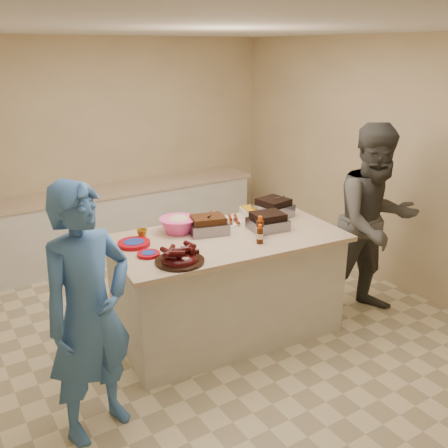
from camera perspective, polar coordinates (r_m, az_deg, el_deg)
room at (r=4.93m, az=-1.53°, el=-11.71°), size 4.50×5.00×2.70m
back_counter at (r=6.56m, az=-11.55°, el=0.35°), size 3.60×0.64×0.90m
island at (r=4.86m, az=0.32°, el=-12.18°), size 2.15×1.27×0.97m
rib_platter at (r=3.92m, az=-5.07°, el=-4.38°), size 0.42×0.42×0.16m
pulled_pork_tray at (r=4.51m, az=-1.82°, el=-1.04°), size 0.39×0.34×0.10m
brisket_tray at (r=4.62m, az=4.99°, el=-0.60°), size 0.36×0.32×0.10m
roasting_pan at (r=4.98m, az=5.63°, el=0.89°), size 0.36×0.36×0.12m
coleslaw_bowl at (r=4.54m, az=-5.23°, el=-0.96°), size 0.37×0.37×0.23m
sausage_plate at (r=4.77m, az=0.05°, el=0.15°), size 0.44×0.44×0.05m
mac_cheese_dish at (r=5.03m, az=3.74°, el=1.15°), size 0.35×0.30×0.08m
bbq_bottle_a at (r=4.28m, az=4.10°, el=-2.20°), size 0.06×0.06×0.17m
bbq_bottle_b at (r=4.40m, az=4.11°, el=-1.59°), size 0.07×0.07×0.20m
mustard_bottle at (r=4.44m, az=-2.40°, el=-1.35°), size 0.05×0.05×0.13m
sauce_bowl at (r=4.53m, az=-0.62°, el=-0.90°), size 0.14×0.05×0.13m
plate_stack_large at (r=4.29m, az=-10.24°, el=-2.42°), size 0.30×0.30×0.03m
plate_stack_small at (r=4.07m, az=-8.61°, el=-3.60°), size 0.20×0.20×0.03m
plastic_cup at (r=4.44m, az=-9.31°, el=-1.65°), size 0.10×0.09×0.09m
basket_stack at (r=4.72m, az=-4.36°, el=-0.13°), size 0.18×0.13×0.09m
guest_blue at (r=3.95m, az=-13.92°, el=-21.43°), size 1.16×1.92×0.43m
guest_gray at (r=5.42m, az=15.82°, el=-9.45°), size 1.35×2.08×0.73m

